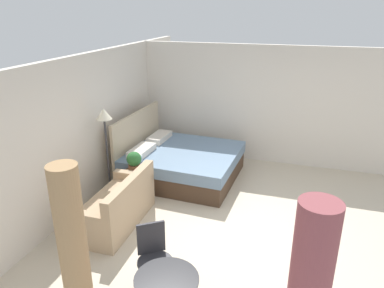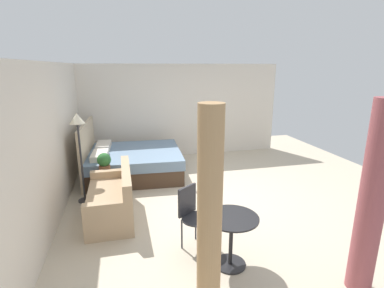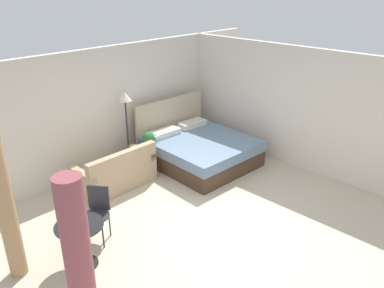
{
  "view_description": "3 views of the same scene",
  "coord_description": "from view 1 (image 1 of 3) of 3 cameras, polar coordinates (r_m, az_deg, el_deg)",
  "views": [
    {
      "loc": [
        -4.75,
        -0.74,
        3.28
      ],
      "look_at": [
        0.51,
        0.91,
        1.17
      ],
      "focal_mm": 33.71,
      "sensor_mm": 36.0,
      "label": 1
    },
    {
      "loc": [
        -5.06,
        1.63,
        2.48
      ],
      "look_at": [
        -0.15,
        0.45,
        1.14
      ],
      "focal_mm": 27.26,
      "sensor_mm": 36.0,
      "label": 2
    },
    {
      "loc": [
        -4.13,
        -3.79,
        3.8
      ],
      "look_at": [
        0.41,
        0.57,
        1.09
      ],
      "focal_mm": 36.17,
      "sensor_mm": 36.0,
      "label": 3
    }
  ],
  "objects": [
    {
      "name": "ground_plane",
      "position": [
        5.82,
        7.26,
        -13.68
      ],
      "size": [
        8.96,
        8.62,
        0.02
      ],
      "primitive_type": "cube",
      "color": "beige"
    },
    {
      "name": "wall_back",
      "position": [
        6.25,
        -18.32,
        1.16
      ],
      "size": [
        8.96,
        0.12,
        2.56
      ],
      "primitive_type": "cube",
      "color": "silver",
      "rests_on": "ground"
    },
    {
      "name": "wall_right",
      "position": [
        8.02,
        11.61,
        6.02
      ],
      "size": [
        0.12,
        5.62,
        2.56
      ],
      "primitive_type": "cube",
      "color": "silver",
      "rests_on": "ground"
    },
    {
      "name": "bed",
      "position": [
        7.34,
        -1.79,
        -2.88
      ],
      "size": [
        2.03,
        2.21,
        1.28
      ],
      "color": "#473323",
      "rests_on": "ground"
    },
    {
      "name": "couch",
      "position": [
        5.93,
        -11.74,
        -9.79
      ],
      "size": [
        1.54,
        0.73,
        0.83
      ],
      "color": "tan",
      "rests_on": "ground"
    },
    {
      "name": "nightstand",
      "position": [
        6.84,
        -8.49,
        -5.63
      ],
      "size": [
        0.45,
        0.37,
        0.5
      ],
      "color": "brown",
      "rests_on": "ground"
    },
    {
      "name": "potted_plant",
      "position": [
        6.58,
        -9.15,
        -2.61
      ],
      "size": [
        0.27,
        0.27,
        0.35
      ],
      "color": "#935B3D",
      "rests_on": "nightstand"
    },
    {
      "name": "vase",
      "position": [
        6.8,
        -8.39,
        -2.58
      ],
      "size": [
        0.13,
        0.13,
        0.19
      ],
      "color": "silver",
      "rests_on": "nightstand"
    },
    {
      "name": "floor_lamp",
      "position": [
        6.32,
        -13.62,
        2.7
      ],
      "size": [
        0.27,
        0.27,
        1.68
      ],
      "color": "#2D2D33",
      "rests_on": "ground"
    },
    {
      "name": "cafe_chair_near_window",
      "position": [
        4.52,
        -6.15,
        -16.65
      ],
      "size": [
        0.6,
        0.6,
        0.88
      ],
      "color": "#2D2D33",
      "rests_on": "ground"
    },
    {
      "name": "curtain_right",
      "position": [
        3.4,
        -17.59,
        -20.3
      ],
      "size": [
        0.23,
        0.23,
        2.19
      ],
      "color": "tan",
      "rests_on": "ground"
    }
  ]
}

